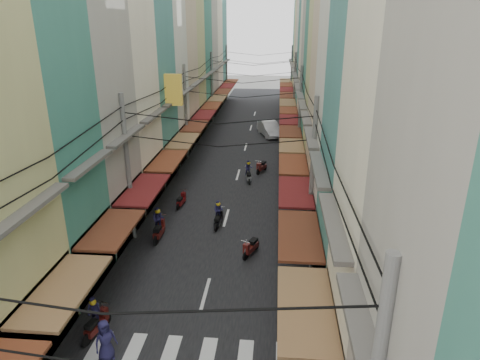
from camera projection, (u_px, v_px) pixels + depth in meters
The scene contains 15 objects.
ground at pixel (212, 270), 21.18m from camera, with size 160.00×160.00×0.00m, color slate.
road at pixel (244, 153), 39.83m from camera, with size 10.00×80.00×0.02m, color black.
sidewalk_left at pixel (175, 151), 40.37m from camera, with size 3.00×80.00×0.06m, color slate.
sidewalk_right at pixel (314, 155), 39.29m from camera, with size 3.00×80.00×0.06m, color slate.
crosswalk at pixel (187, 359), 15.58m from camera, with size 7.55×2.40×0.01m.
building_row_left at pixel (141, 45), 33.86m from camera, with size 7.80×67.67×23.70m.
building_row_right at pixel (344, 51), 32.57m from camera, with size 7.80×68.98×22.59m.
utility_poles at pixel (239, 90), 32.87m from camera, with size 10.20×66.13×8.20m.
white_car at pixel (269, 136), 45.90m from camera, with size 5.41×2.12×1.91m, color silver.
bicycle at pixel (366, 318), 17.81m from camera, with size 0.67×1.78×1.22m, color black.
moving_scooters at pixel (203, 217), 25.65m from camera, with size 6.09×21.59×1.93m.
parked_scooters at pixel (303, 314), 17.28m from camera, with size 13.52×16.60×0.97m.
pedestrians at pixel (152, 215), 24.65m from camera, with size 12.86×24.97×2.24m.
market_umbrella at pixel (359, 359), 12.69m from camera, with size 2.36×2.36×2.49m.
traffic_sign at pixel (311, 234), 20.25m from camera, with size 0.10×0.63×2.89m.
Camera 1 is at (3.01, -18.07, 11.62)m, focal length 32.00 mm.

